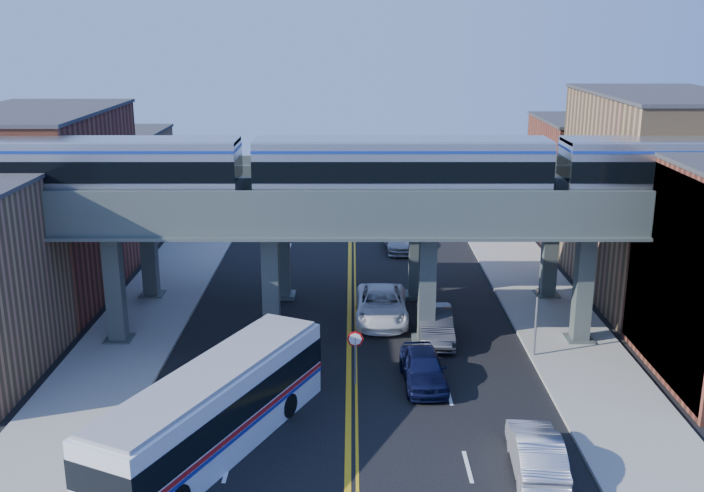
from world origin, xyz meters
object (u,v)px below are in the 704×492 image
at_px(traffic_signal, 536,314).
at_px(transit_bus, 214,411).
at_px(car_lane_b, 435,325).
at_px(car_lane_a, 423,368).
at_px(transit_train, 401,169).
at_px(car_lane_d, 399,239).
at_px(stop_sign, 355,349).
at_px(car_parked_curb, 536,452).
at_px(car_lane_c, 381,305).

bearing_deg(traffic_signal, transit_bus, -148.80).
bearing_deg(car_lane_b, car_lane_a, -100.01).
bearing_deg(car_lane_b, transit_train, -167.84).
height_order(traffic_signal, transit_bus, traffic_signal).
bearing_deg(transit_bus, car_lane_b, -15.79).
height_order(transit_train, car_lane_d, transit_train).
height_order(transit_bus, car_lane_d, transit_bus).
xyz_separation_m(stop_sign, car_lane_b, (4.21, 5.36, -0.93)).
distance_m(transit_train, car_lane_a, 9.74).
bearing_deg(traffic_signal, car_parked_curb, -102.32).
relative_size(traffic_signal, car_lane_a, 0.87).
relative_size(car_lane_a, car_lane_d, 0.91).
height_order(traffic_signal, car_lane_a, traffic_signal).
xyz_separation_m(transit_bus, car_lane_c, (6.97, 13.94, -0.80)).
distance_m(car_lane_b, car_parked_curb, 12.91).
xyz_separation_m(car_lane_a, car_lane_b, (1.08, 5.28, 0.03)).
height_order(car_lane_d, car_parked_curb, car_parked_curb).
bearing_deg(stop_sign, car_lane_c, 79.68).
bearing_deg(car_parked_curb, stop_sign, -43.90).
distance_m(transit_train, traffic_signal, 9.75).
bearing_deg(car_lane_c, traffic_signal, -34.21).
distance_m(stop_sign, car_lane_a, 3.27).
bearing_deg(car_lane_d, transit_train, -96.52).
xyz_separation_m(transit_train, transit_bus, (-7.74, -10.70, -7.51)).
xyz_separation_m(car_lane_b, car_lane_c, (-2.71, 2.87, 0.03)).
xyz_separation_m(traffic_signal, car_lane_a, (-5.77, -2.92, -1.50)).
relative_size(transit_bus, car_lane_c, 2.02).
distance_m(stop_sign, car_lane_b, 6.88).
xyz_separation_m(traffic_signal, car_parked_curb, (-2.25, -10.32, -1.50)).
height_order(transit_bus, car_lane_b, transit_bus).
relative_size(transit_train, car_parked_curb, 9.17).
bearing_deg(stop_sign, traffic_signal, 18.63).
xyz_separation_m(stop_sign, car_lane_d, (3.31, 22.57, -1.01)).
bearing_deg(car_lane_c, car_lane_d, 83.87).
bearing_deg(car_lane_b, stop_sign, -126.58).
bearing_deg(car_parked_curb, car_lane_a, -60.73).
height_order(car_lane_c, car_lane_d, car_lane_c).
xyz_separation_m(transit_train, stop_sign, (-2.27, -5.00, -7.41)).
relative_size(traffic_signal, transit_bus, 0.33).
xyz_separation_m(car_lane_b, car_parked_curb, (2.44, -12.68, -0.03)).
height_order(stop_sign, car_lane_c, stop_sign).
distance_m(car_lane_c, car_parked_curb, 16.38).
height_order(transit_bus, car_lane_a, transit_bus).
distance_m(transit_train, car_lane_c, 8.95).
xyz_separation_m(transit_train, car_parked_curb, (4.37, -12.32, -8.36)).
bearing_deg(car_lane_b, car_lane_c, 134.85).
bearing_deg(car_lane_b, car_lane_d, 94.53).
xyz_separation_m(transit_train, car_lane_b, (1.94, 0.36, -8.34)).
bearing_deg(transit_bus, car_parked_curb, -72.20).
bearing_deg(car_parked_curb, car_lane_b, -75.27).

